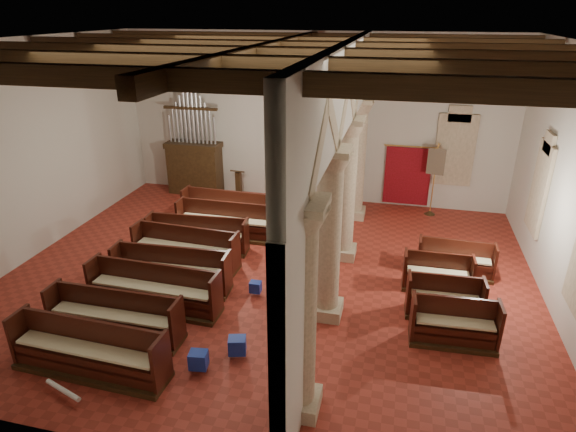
# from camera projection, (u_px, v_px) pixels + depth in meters

# --- Properties ---
(floor) EXTENTS (14.00, 14.00, 0.00)m
(floor) POSITION_uv_depth(u_px,v_px,m) (269.00, 274.00, 13.14)
(floor) COLOR maroon
(floor) RESTS_ON ground
(ceiling) EXTENTS (14.00, 14.00, 0.00)m
(ceiling) POSITION_uv_depth(u_px,v_px,m) (265.00, 41.00, 10.76)
(ceiling) COLOR #312210
(ceiling) RESTS_ON wall_back
(wall_back) EXTENTS (14.00, 0.02, 6.00)m
(wall_back) POSITION_uv_depth(u_px,v_px,m) (313.00, 119.00, 17.31)
(wall_back) COLOR beige
(wall_back) RESTS_ON floor
(wall_front) EXTENTS (14.00, 0.02, 6.00)m
(wall_front) POSITION_uv_depth(u_px,v_px,m) (149.00, 300.00, 6.60)
(wall_front) COLOR beige
(wall_front) RESTS_ON floor
(wall_left) EXTENTS (0.02, 12.00, 6.00)m
(wall_left) POSITION_uv_depth(u_px,v_px,m) (27.00, 151.00, 13.45)
(wall_left) COLOR beige
(wall_left) RESTS_ON floor
(ceiling_beams) EXTENTS (13.80, 11.80, 0.30)m
(ceiling_beams) POSITION_uv_depth(u_px,v_px,m) (266.00, 50.00, 10.83)
(ceiling_beams) COLOR #402A14
(ceiling_beams) RESTS_ON wall_back
(arcade) EXTENTS (0.90, 11.90, 6.00)m
(arcade) POSITION_uv_depth(u_px,v_px,m) (341.00, 152.00, 11.34)
(arcade) COLOR beige
(arcade) RESTS_ON floor
(window_right_b) EXTENTS (0.03, 1.00, 2.20)m
(window_right_b) POSITION_uv_depth(u_px,v_px,m) (541.00, 188.00, 13.01)
(window_right_b) COLOR #347659
(window_right_b) RESTS_ON wall_right
(window_back) EXTENTS (1.00, 0.03, 2.20)m
(window_back) POSITION_uv_depth(u_px,v_px,m) (455.00, 150.00, 16.54)
(window_back) COLOR #347659
(window_back) RESTS_ON wall_back
(pipe_organ) EXTENTS (2.10, 0.85, 4.40)m
(pipe_organ) POSITION_uv_depth(u_px,v_px,m) (194.00, 159.00, 18.47)
(pipe_organ) COLOR #402A14
(pipe_organ) RESTS_ON floor
(lectern) EXTENTS (0.47, 0.48, 1.10)m
(lectern) POSITION_uv_depth(u_px,v_px,m) (239.00, 185.00, 18.45)
(lectern) COLOR #3A2812
(lectern) RESTS_ON floor
(dossal_curtain) EXTENTS (1.80, 0.07, 2.17)m
(dossal_curtain) POSITION_uv_depth(u_px,v_px,m) (407.00, 176.00, 17.22)
(dossal_curtain) COLOR maroon
(dossal_curtain) RESTS_ON floor
(processional_banner) EXTENTS (0.58, 0.74, 2.57)m
(processional_banner) POSITION_uv_depth(u_px,v_px,m) (432.00, 192.00, 16.65)
(processional_banner) COLOR #402A14
(processional_banner) RESTS_ON floor
(hymnal_box_a) EXTENTS (0.39, 0.33, 0.35)m
(hymnal_box_a) POSITION_uv_depth(u_px,v_px,m) (198.00, 360.00, 9.53)
(hymnal_box_a) COLOR #16249C
(hymnal_box_a) RESTS_ON floor
(hymnal_box_b) EXTENTS (0.42, 0.38, 0.36)m
(hymnal_box_b) POSITION_uv_depth(u_px,v_px,m) (237.00, 345.00, 9.93)
(hymnal_box_b) COLOR navy
(hymnal_box_b) RESTS_ON floor
(hymnal_box_c) EXTENTS (0.28, 0.23, 0.28)m
(hymnal_box_c) POSITION_uv_depth(u_px,v_px,m) (255.00, 287.00, 12.09)
(hymnal_box_c) COLOR navy
(hymnal_box_c) RESTS_ON floor
(tube_heater_a) EXTENTS (0.91, 0.37, 0.09)m
(tube_heater_a) POSITION_uv_depth(u_px,v_px,m) (63.00, 390.00, 8.93)
(tube_heater_a) COLOR white
(tube_heater_a) RESTS_ON floor
(tube_heater_b) EXTENTS (0.98, 0.46, 0.10)m
(tube_heater_b) POSITION_uv_depth(u_px,v_px,m) (147.00, 343.00, 10.18)
(tube_heater_b) COLOR white
(tube_heater_b) RESTS_ON floor
(nave_pew_0) EXTENTS (3.26, 0.86, 1.13)m
(nave_pew_0) POSITION_uv_depth(u_px,v_px,m) (90.00, 357.00, 9.46)
(nave_pew_0) COLOR #402A14
(nave_pew_0) RESTS_ON floor
(nave_pew_1) EXTENTS (3.04, 0.73, 1.09)m
(nave_pew_1) POSITION_uv_depth(u_px,v_px,m) (116.00, 322.00, 10.53)
(nave_pew_1) COLOR #402A14
(nave_pew_1) RESTS_ON floor
(nave_pew_2) EXTENTS (3.29, 0.84, 1.13)m
(nave_pew_2) POSITION_uv_depth(u_px,v_px,m) (154.00, 295.00, 11.52)
(nave_pew_2) COLOR #402A14
(nave_pew_2) RESTS_ON floor
(nave_pew_3) EXTENTS (3.07, 0.88, 1.12)m
(nave_pew_3) POSITION_uv_depth(u_px,v_px,m) (172.00, 275.00, 12.35)
(nave_pew_3) COLOR #402A14
(nave_pew_3) RESTS_ON floor
(nave_pew_4) EXTENTS (3.06, 0.89, 1.13)m
(nave_pew_4) POSITION_uv_depth(u_px,v_px,m) (186.00, 254.00, 13.45)
(nave_pew_4) COLOR #402A14
(nave_pew_4) RESTS_ON floor
(nave_pew_5) EXTENTS (3.07, 0.90, 1.04)m
(nave_pew_5) POSITION_uv_depth(u_px,v_px,m) (198.00, 239.00, 14.36)
(nave_pew_5) COLOR #402A14
(nave_pew_5) RESTS_ON floor
(nave_pew_6) EXTENTS (3.13, 0.75, 1.12)m
(nave_pew_6) POSITION_uv_depth(u_px,v_px,m) (226.00, 226.00, 15.19)
(nave_pew_6) COLOR #402A14
(nave_pew_6) RESTS_ON floor
(nave_pew_7) EXTENTS (3.34, 0.90, 1.12)m
(nave_pew_7) POSITION_uv_depth(u_px,v_px,m) (231.00, 214.00, 16.04)
(nave_pew_7) COLOR #402A14
(nave_pew_7) RESTS_ON floor
(aisle_pew_0) EXTENTS (1.85, 0.79, 1.05)m
(aisle_pew_0) POSITION_uv_depth(u_px,v_px,m) (453.00, 329.00, 10.32)
(aisle_pew_0) COLOR #402A14
(aisle_pew_0) RESTS_ON floor
(aisle_pew_1) EXTENTS (1.77, 0.75, 1.01)m
(aisle_pew_1) POSITION_uv_depth(u_px,v_px,m) (444.00, 303.00, 11.24)
(aisle_pew_1) COLOR #402A14
(aisle_pew_1) RESTS_ON floor
(aisle_pew_2) EXTENTS (1.74, 0.68, 0.98)m
(aisle_pew_2) POSITION_uv_depth(u_px,v_px,m) (437.00, 278.00, 12.32)
(aisle_pew_2) COLOR #402A14
(aisle_pew_2) RESTS_ON floor
(aisle_pew_3) EXTENTS (2.01, 0.71, 0.97)m
(aisle_pew_3) POSITION_uv_depth(u_px,v_px,m) (455.00, 264.00, 13.00)
(aisle_pew_3) COLOR #402A14
(aisle_pew_3) RESTS_ON floor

